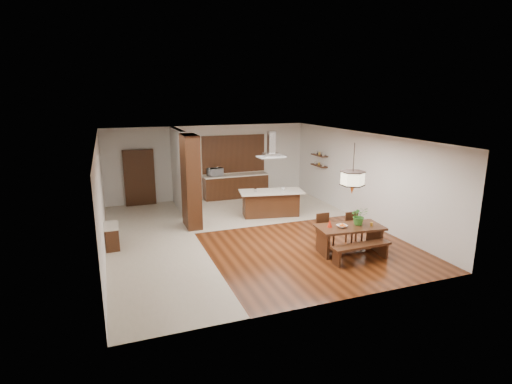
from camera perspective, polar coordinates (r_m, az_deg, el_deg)
name	(u,v)px	position (r m, az deg, el deg)	size (l,w,h in m)	color
room_shell	(246,166)	(11.57, -1.39, 3.78)	(9.00, 9.04, 2.92)	#3E1B0B
tile_hallway	(153,245)	(11.55, -14.43, -7.28)	(2.50, 9.00, 0.01)	beige
tile_kitchen	(256,208)	(14.75, 0.05, -2.23)	(5.50, 4.00, 0.01)	beige
soffit_band	(246,137)	(11.46, -1.42, 7.84)	(8.00, 9.00, 0.02)	#3C200F
partition_pier	(191,182)	(12.47, -9.29, 1.47)	(0.45, 1.00, 2.90)	black
partition_stub	(179,170)	(14.50, -10.94, 3.11)	(0.18, 2.40, 2.90)	silver
hallway_console	(112,236)	(11.60, -19.87, -5.97)	(0.37, 0.88, 0.63)	black
hallway_doorway	(139,178)	(15.50, -16.31, 1.98)	(1.10, 0.20, 2.10)	black
rear_counter	(236,186)	(16.11, -2.90, 0.86)	(2.60, 0.62, 0.95)	black
kitchen_window	(233,154)	(16.12, -3.24, 5.47)	(2.60, 0.08, 1.50)	#A66331
shelf_lower	(319,166)	(15.61, 8.99, 3.75)	(0.26, 0.90, 0.04)	black
shelf_upper	(319,155)	(15.55, 9.04, 5.20)	(0.26, 0.90, 0.04)	black
dining_table	(349,233)	(10.80, 13.20, -5.74)	(1.81, 1.03, 0.72)	black
dining_bench	(361,253)	(10.39, 14.74, -8.40)	(1.60, 0.35, 0.45)	black
dining_chair_left	(326,231)	(11.08, 9.91, -5.49)	(0.40, 0.40, 0.91)	black
dining_chair_right	(354,229)	(11.46, 13.85, -5.11)	(0.39, 0.39, 0.87)	black
pendant_lantern	(353,169)	(10.36, 13.72, 3.25)	(0.64, 0.64, 1.31)	beige
foliage_plant	(359,216)	(10.85, 14.54, -3.29)	(0.44, 0.38, 0.49)	#377928
fruit_bowl	(342,226)	(10.59, 12.17, -4.79)	(0.26, 0.26, 0.06)	beige
napkin_cone	(330,223)	(10.53, 10.49, -4.43)	(0.12, 0.12, 0.20)	red
gold_ornament	(372,224)	(10.89, 16.18, -4.43)	(0.07, 0.07, 0.10)	gold
kitchen_island	(271,203)	(13.68, 2.12, -1.57)	(2.28, 1.32, 0.89)	black
range_hood	(271,144)	(13.29, 2.19, 6.83)	(0.90, 0.55, 0.87)	silver
island_cup	(283,189)	(13.64, 3.87, 0.45)	(0.13, 0.13, 0.10)	silver
microwave	(215,172)	(15.78, -5.87, 2.87)	(0.56, 0.38, 0.31)	silver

